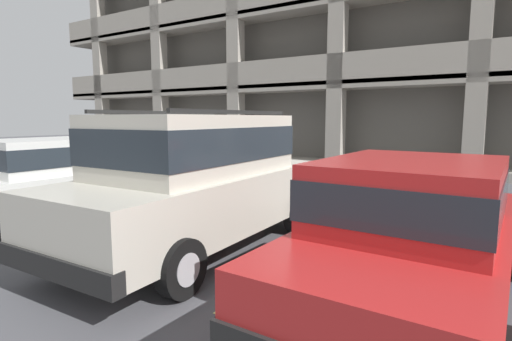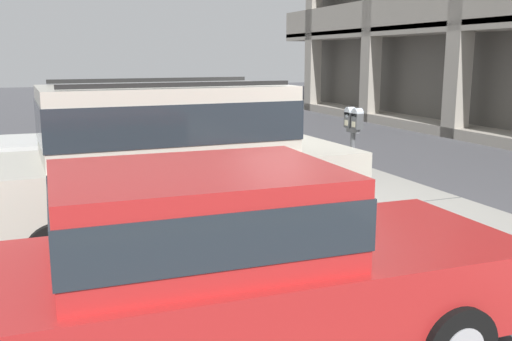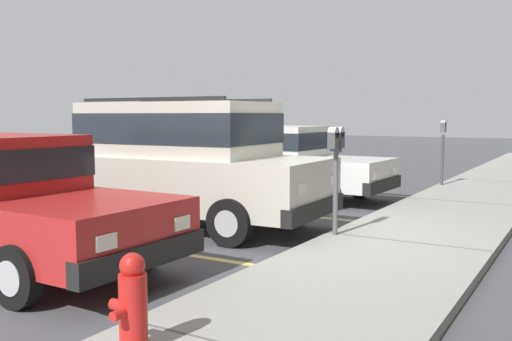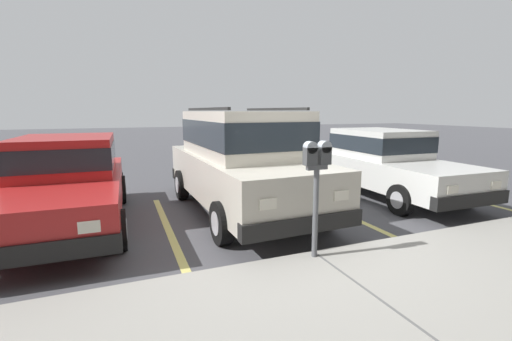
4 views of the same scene
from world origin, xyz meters
name	(u,v)px [view 2 (image 2 of 4)]	position (x,y,z in m)	size (l,w,h in m)	color
ground_plane	(326,223)	(0.00, 0.00, -0.05)	(80.00, 80.00, 0.10)	#4C4C51
sidewalk	(403,207)	(0.00, 1.30, 0.06)	(40.00, 2.20, 0.12)	#9E9B93
parking_stall_lines	(284,272)	(1.65, -1.40, 0.00)	(13.31, 4.80, 0.01)	#DBD16B
silver_suv	(169,157)	(0.13, -2.30, 1.09)	(2.13, 4.84, 2.03)	beige
red_sedan	(122,140)	(-3.47, -2.38, 0.82)	(1.93, 4.52, 1.54)	silver
dark_hatchback	(223,262)	(3.20, -2.59, 0.82)	(1.89, 4.50, 1.54)	red
parking_meter_near	(353,135)	(0.07, 0.35, 1.23)	(0.35, 0.12, 1.49)	#595B60
parking_meter_far	(214,105)	(-6.53, 0.31, 1.13)	(0.15, 0.12, 1.54)	#47474C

